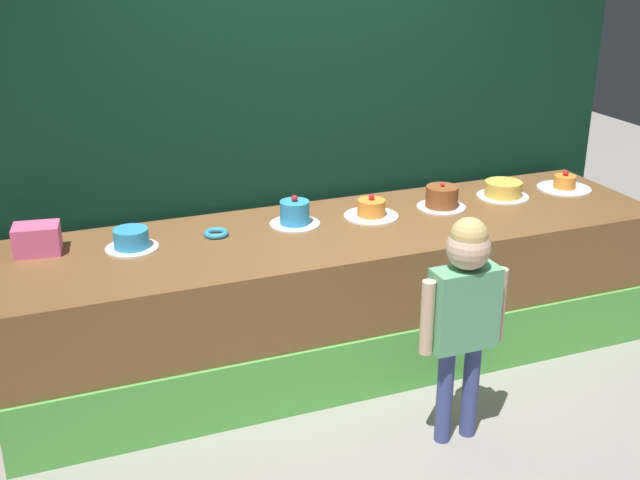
# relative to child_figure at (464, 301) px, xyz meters

# --- Properties ---
(ground_plane) EXTENTS (12.00, 12.00, 0.00)m
(ground_plane) POSITION_rel_child_figure_xyz_m (-0.22, 0.49, -0.78)
(ground_plane) COLOR gray
(stage_platform) EXTENTS (3.89, 1.03, 0.83)m
(stage_platform) POSITION_rel_child_figure_xyz_m (-0.22, 0.99, -0.36)
(stage_platform) COLOR brown
(stage_platform) RESTS_ON ground_plane
(curtain_backdrop) EXTENTS (4.35, 0.08, 2.85)m
(curtain_backdrop) POSITION_rel_child_figure_xyz_m (-0.22, 1.60, 0.65)
(curtain_backdrop) COLOR black
(curtain_backdrop) RESTS_ON ground_plane
(child_figure) EXTENTS (0.46, 0.21, 1.20)m
(child_figure) POSITION_rel_child_figure_xyz_m (0.00, 0.00, 0.00)
(child_figure) COLOR #3F4C8C
(child_figure) RESTS_ON ground_plane
(pink_box) EXTENTS (0.26, 0.20, 0.16)m
(pink_box) POSITION_rel_child_figure_xyz_m (-1.87, 1.23, 0.14)
(pink_box) COLOR pink
(pink_box) RESTS_ON stage_platform
(donut) EXTENTS (0.14, 0.14, 0.03)m
(donut) POSITION_rel_child_figure_xyz_m (-0.93, 1.13, 0.07)
(donut) COLOR #3399D8
(donut) RESTS_ON stage_platform
(cake_far_left) EXTENTS (0.29, 0.29, 0.11)m
(cake_far_left) POSITION_rel_child_figure_xyz_m (-1.40, 1.11, 0.11)
(cake_far_left) COLOR white
(cake_far_left) RESTS_ON stage_platform
(cake_left) EXTENTS (0.30, 0.30, 0.18)m
(cake_left) POSITION_rel_child_figure_xyz_m (-0.46, 1.14, 0.12)
(cake_left) COLOR silver
(cake_left) RESTS_ON stage_platform
(cake_center_left) EXTENTS (0.33, 0.33, 0.14)m
(cake_center_left) POSITION_rel_child_figure_xyz_m (0.01, 1.10, 0.10)
(cake_center_left) COLOR white
(cake_center_left) RESTS_ON stage_platform
(cake_center_right) EXTENTS (0.30, 0.30, 0.16)m
(cake_center_right) POSITION_rel_child_figure_xyz_m (0.49, 1.09, 0.12)
(cake_center_right) COLOR silver
(cake_center_right) RESTS_ON stage_platform
(cake_right) EXTENTS (0.33, 0.33, 0.14)m
(cake_right) POSITION_rel_child_figure_xyz_m (0.96, 1.13, 0.11)
(cake_right) COLOR white
(cake_right) RESTS_ON stage_platform
(cake_far_right) EXTENTS (0.35, 0.35, 0.13)m
(cake_far_right) POSITION_rel_child_figure_xyz_m (1.43, 1.13, 0.09)
(cake_far_right) COLOR white
(cake_far_right) RESTS_ON stage_platform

